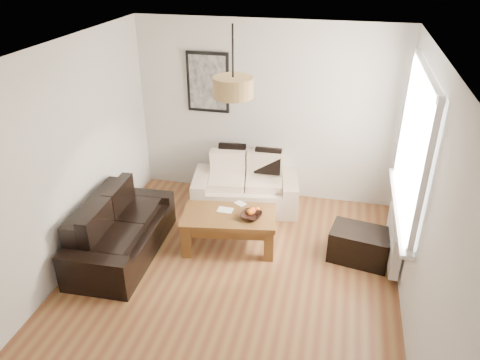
% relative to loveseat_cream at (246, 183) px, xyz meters
% --- Properties ---
extents(floor, '(4.50, 4.50, 0.00)m').
position_rel_loveseat_cream_xyz_m(floor, '(0.19, -1.78, -0.37)').
color(floor, brown).
rests_on(floor, ground).
extents(ceiling, '(3.80, 4.50, 0.00)m').
position_rel_loveseat_cream_xyz_m(ceiling, '(0.19, -1.78, 2.23)').
color(ceiling, white).
rests_on(ceiling, floor).
extents(wall_back, '(3.80, 0.04, 2.60)m').
position_rel_loveseat_cream_xyz_m(wall_back, '(0.19, 0.47, 0.93)').
color(wall_back, silver).
rests_on(wall_back, floor).
extents(wall_left, '(0.04, 4.50, 2.60)m').
position_rel_loveseat_cream_xyz_m(wall_left, '(-1.71, -1.78, 0.93)').
color(wall_left, silver).
rests_on(wall_left, floor).
extents(wall_right, '(0.04, 4.50, 2.60)m').
position_rel_loveseat_cream_xyz_m(wall_right, '(2.09, -1.78, 0.93)').
color(wall_right, silver).
rests_on(wall_right, floor).
extents(window_bay, '(0.14, 1.90, 1.60)m').
position_rel_loveseat_cream_xyz_m(window_bay, '(2.05, -0.98, 1.23)').
color(window_bay, white).
rests_on(window_bay, wall_right).
extents(radiator, '(0.10, 0.90, 0.52)m').
position_rel_loveseat_cream_xyz_m(radiator, '(2.01, -0.98, 0.01)').
color(radiator, white).
rests_on(radiator, wall_right).
extents(poster, '(0.62, 0.04, 0.87)m').
position_rel_loveseat_cream_xyz_m(poster, '(-0.66, 0.44, 1.33)').
color(poster, black).
rests_on(poster, wall_back).
extents(pendant_shade, '(0.40, 0.40, 0.20)m').
position_rel_loveseat_cream_xyz_m(pendant_shade, '(0.19, -1.48, 1.86)').
color(pendant_shade, tan).
rests_on(pendant_shade, ceiling).
extents(loveseat_cream, '(1.62, 1.06, 0.75)m').
position_rel_loveseat_cream_xyz_m(loveseat_cream, '(0.00, 0.00, 0.00)').
color(loveseat_cream, beige).
rests_on(loveseat_cream, floor).
extents(sofa_leather, '(0.88, 1.71, 0.73)m').
position_rel_loveseat_cream_xyz_m(sofa_leather, '(-1.24, -1.49, -0.01)').
color(sofa_leather, black).
rests_on(sofa_leather, floor).
extents(coffee_table, '(1.25, 0.81, 0.48)m').
position_rel_loveseat_cream_xyz_m(coffee_table, '(0.02, -1.05, -0.14)').
color(coffee_table, brown).
rests_on(coffee_table, floor).
extents(ottoman, '(0.78, 0.57, 0.41)m').
position_rel_loveseat_cream_xyz_m(ottoman, '(1.64, -0.94, -0.17)').
color(ottoman, black).
rests_on(ottoman, floor).
extents(cushion_left, '(0.40, 0.15, 0.39)m').
position_rel_loveseat_cream_xyz_m(cushion_left, '(-0.25, 0.18, 0.31)').
color(cushion_left, black).
rests_on(cushion_left, loveseat_cream).
extents(cushion_right, '(0.38, 0.13, 0.38)m').
position_rel_loveseat_cream_xyz_m(cushion_right, '(0.29, 0.18, 0.30)').
color(cushion_right, black).
rests_on(cushion_right, loveseat_cream).
extents(fruit_bowl, '(0.28, 0.28, 0.06)m').
position_rel_loveseat_cream_xyz_m(fruit_bowl, '(0.31, -1.06, 0.13)').
color(fruit_bowl, black).
rests_on(fruit_bowl, coffee_table).
extents(orange_a, '(0.12, 0.12, 0.09)m').
position_rel_loveseat_cream_xyz_m(orange_a, '(0.29, -0.96, 0.14)').
color(orange_a, '#EE4D14').
rests_on(orange_a, fruit_bowl).
extents(orange_b, '(0.09, 0.09, 0.07)m').
position_rel_loveseat_cream_xyz_m(orange_b, '(0.35, -0.92, 0.14)').
color(orange_b, orange).
rests_on(orange_b, fruit_bowl).
extents(orange_c, '(0.09, 0.09, 0.08)m').
position_rel_loveseat_cream_xyz_m(orange_c, '(0.27, -0.99, 0.14)').
color(orange_c, orange).
rests_on(orange_c, fruit_bowl).
extents(papers, '(0.20, 0.14, 0.01)m').
position_rel_loveseat_cream_xyz_m(papers, '(-0.05, -0.96, 0.10)').
color(papers, white).
rests_on(papers, coffee_table).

